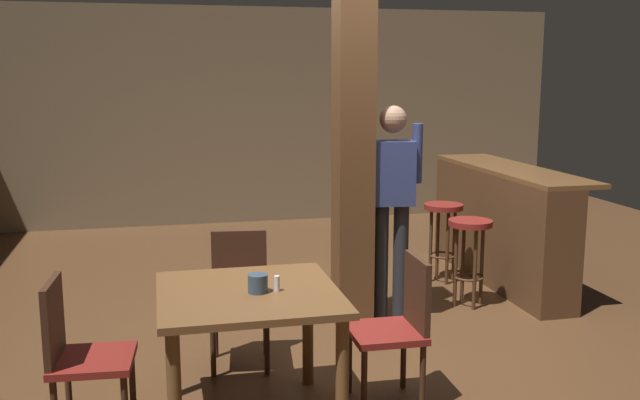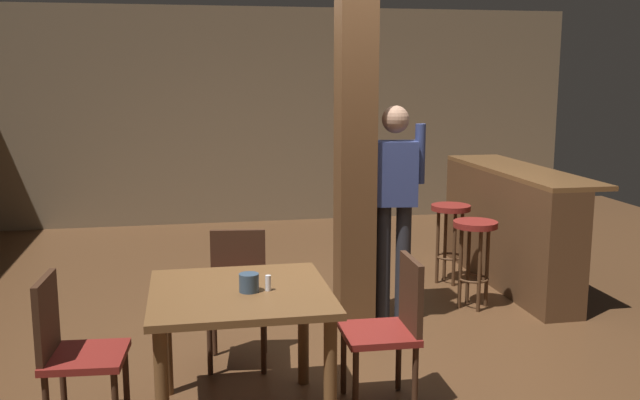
% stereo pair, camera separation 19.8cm
% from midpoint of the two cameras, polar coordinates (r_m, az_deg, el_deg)
% --- Properties ---
extents(ground_plane, '(10.80, 10.80, 0.00)m').
position_cam_midpoint_polar(ground_plane, '(5.42, 1.77, -11.12)').
color(ground_plane, '#4C301C').
extents(wall_back, '(8.00, 0.10, 2.80)m').
position_cam_midpoint_polar(wall_back, '(9.48, -5.18, 6.70)').
color(wall_back, '#756047').
rests_on(wall_back, ground_plane).
extents(pillar, '(0.28, 0.28, 2.80)m').
position_cam_midpoint_polar(pillar, '(5.45, 1.63, 4.20)').
color(pillar, brown).
rests_on(pillar, ground_plane).
extents(dining_table, '(0.99, 0.99, 0.78)m').
position_cam_midpoint_polar(dining_table, '(4.04, -7.14, -8.91)').
color(dining_table, brown).
rests_on(dining_table, ground_plane).
extents(chair_north, '(0.47, 0.47, 0.89)m').
position_cam_midpoint_polar(chair_north, '(4.91, -7.61, -7.22)').
color(chair_north, maroon).
rests_on(chair_north, ground_plane).
extents(chair_east, '(0.43, 0.43, 0.89)m').
position_cam_midpoint_polar(chair_east, '(4.29, 4.92, -9.75)').
color(chair_east, maroon).
rests_on(chair_east, ground_plane).
extents(chair_west, '(0.45, 0.45, 0.89)m').
position_cam_midpoint_polar(chair_west, '(4.11, -20.14, -11.29)').
color(chair_west, maroon).
rests_on(chair_west, ground_plane).
extents(napkin_cup, '(0.11, 0.11, 0.10)m').
position_cam_midpoint_polar(napkin_cup, '(3.95, -6.44, -6.66)').
color(napkin_cup, '#33475B').
rests_on(napkin_cup, dining_table).
extents(salt_shaker, '(0.03, 0.03, 0.09)m').
position_cam_midpoint_polar(salt_shaker, '(3.96, -4.91, -6.68)').
color(salt_shaker, silver).
rests_on(salt_shaker, dining_table).
extents(standing_person, '(0.47, 0.25, 1.72)m').
position_cam_midpoint_polar(standing_person, '(5.57, 4.74, 0.16)').
color(standing_person, navy).
rests_on(standing_person, ground_plane).
extents(bar_counter, '(0.56, 2.24, 1.09)m').
position_cam_midpoint_polar(bar_counter, '(6.92, 13.38, -1.87)').
color(bar_counter, brown).
rests_on(bar_counter, ground_plane).
extents(bar_stool_near, '(0.37, 0.37, 0.75)m').
position_cam_midpoint_polar(bar_stool_near, '(6.13, 10.99, -3.23)').
color(bar_stool_near, maroon).
rests_on(bar_stool_near, ground_plane).
extents(bar_stool_mid, '(0.37, 0.37, 0.75)m').
position_cam_midpoint_polar(bar_stool_mid, '(6.81, 9.00, -1.82)').
color(bar_stool_mid, maroon).
rests_on(bar_stool_mid, ground_plane).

